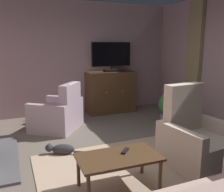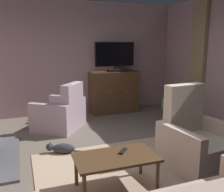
{
  "view_description": "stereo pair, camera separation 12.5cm",
  "coord_description": "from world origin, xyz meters",
  "px_view_note": "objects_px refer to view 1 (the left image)",
  "views": [
    {
      "loc": [
        -1.62,
        -3.25,
        1.75
      ],
      "look_at": [
        -0.2,
        0.18,
        0.97
      ],
      "focal_mm": 39.71,
      "sensor_mm": 36.0,
      "label": 1
    },
    {
      "loc": [
        -1.5,
        -3.3,
        1.75
      ],
      "look_at": [
        -0.2,
        0.18,
        0.97
      ],
      "focal_mm": 39.71,
      "sensor_mm": 36.0,
      "label": 2
    }
  ],
  "objects_px": {
    "tv_remote": "(125,151)",
    "armchair_beside_cabinet": "(196,141)",
    "tv_cabinet": "(111,93)",
    "coffee_table": "(119,160)",
    "armchair_facing_sofa": "(59,114)",
    "cat": "(61,149)",
    "television": "(111,56)",
    "potted_plant_leafy_by_curtain": "(169,108)"
  },
  "relations": [
    {
      "from": "tv_remote",
      "to": "armchair_facing_sofa",
      "type": "relative_size",
      "value": 0.14
    },
    {
      "from": "television",
      "to": "cat",
      "type": "height_order",
      "value": "television"
    },
    {
      "from": "tv_cabinet",
      "to": "cat",
      "type": "xyz_separation_m",
      "value": [
        -1.72,
        -2.11,
        -0.42
      ]
    },
    {
      "from": "tv_cabinet",
      "to": "potted_plant_leafy_by_curtain",
      "type": "xyz_separation_m",
      "value": [
        0.75,
        -1.54,
        -0.12
      ]
    },
    {
      "from": "armchair_beside_cabinet",
      "to": "potted_plant_leafy_by_curtain",
      "type": "relative_size",
      "value": 1.62
    },
    {
      "from": "cat",
      "to": "coffee_table",
      "type": "bearing_deg",
      "value": -70.22
    },
    {
      "from": "cat",
      "to": "tv_remote",
      "type": "bearing_deg",
      "value": -63.91
    },
    {
      "from": "coffee_table",
      "to": "armchair_beside_cabinet",
      "type": "height_order",
      "value": "armchair_beside_cabinet"
    },
    {
      "from": "tv_cabinet",
      "to": "television",
      "type": "height_order",
      "value": "television"
    },
    {
      "from": "tv_cabinet",
      "to": "tv_remote",
      "type": "bearing_deg",
      "value": -109.21
    },
    {
      "from": "television",
      "to": "tv_remote",
      "type": "xyz_separation_m",
      "value": [
        -1.15,
        -3.23,
        -1.01
      ]
    },
    {
      "from": "potted_plant_leafy_by_curtain",
      "to": "coffee_table",
      "type": "bearing_deg",
      "value": -137.9
    },
    {
      "from": "tv_cabinet",
      "to": "coffee_table",
      "type": "xyz_separation_m",
      "value": [
        -1.27,
        -3.37,
        -0.12
      ]
    },
    {
      "from": "television",
      "to": "coffee_table",
      "type": "xyz_separation_m",
      "value": [
        -1.27,
        -3.32,
        -1.07
      ]
    },
    {
      "from": "tv_cabinet",
      "to": "coffee_table",
      "type": "height_order",
      "value": "tv_cabinet"
    },
    {
      "from": "armchair_facing_sofa",
      "to": "cat",
      "type": "distance_m",
      "value": 1.29
    },
    {
      "from": "armchair_beside_cabinet",
      "to": "cat",
      "type": "bearing_deg",
      "value": 149.11
    },
    {
      "from": "coffee_table",
      "to": "television",
      "type": "bearing_deg",
      "value": 69.04
    },
    {
      "from": "tv_cabinet",
      "to": "cat",
      "type": "relative_size",
      "value": 1.96
    },
    {
      "from": "tv_remote",
      "to": "armchair_facing_sofa",
      "type": "height_order",
      "value": "armchair_facing_sofa"
    },
    {
      "from": "television",
      "to": "cat",
      "type": "distance_m",
      "value": 3.01
    },
    {
      "from": "tv_remote",
      "to": "potted_plant_leafy_by_curtain",
      "type": "height_order",
      "value": "potted_plant_leafy_by_curtain"
    },
    {
      "from": "tv_remote",
      "to": "cat",
      "type": "xyz_separation_m",
      "value": [
        -0.58,
        1.18,
        -0.36
      ]
    },
    {
      "from": "armchair_facing_sofa",
      "to": "armchair_beside_cabinet",
      "type": "height_order",
      "value": "armchair_beside_cabinet"
    },
    {
      "from": "potted_plant_leafy_by_curtain",
      "to": "armchair_beside_cabinet",
      "type": "bearing_deg",
      "value": -112.85
    },
    {
      "from": "cat",
      "to": "tv_cabinet",
      "type": "bearing_deg",
      "value": 50.73
    },
    {
      "from": "tv_remote",
      "to": "armchair_facing_sofa",
      "type": "distance_m",
      "value": 2.47
    },
    {
      "from": "coffee_table",
      "to": "cat",
      "type": "height_order",
      "value": "coffee_table"
    },
    {
      "from": "television",
      "to": "tv_remote",
      "type": "bearing_deg",
      "value": -109.5
    },
    {
      "from": "tv_cabinet",
      "to": "potted_plant_leafy_by_curtain",
      "type": "distance_m",
      "value": 1.72
    },
    {
      "from": "tv_remote",
      "to": "cat",
      "type": "height_order",
      "value": "tv_remote"
    },
    {
      "from": "tv_cabinet",
      "to": "tv_remote",
      "type": "height_order",
      "value": "tv_cabinet"
    },
    {
      "from": "tv_remote",
      "to": "armchair_beside_cabinet",
      "type": "relative_size",
      "value": 0.15
    },
    {
      "from": "tv_remote",
      "to": "armchair_beside_cabinet",
      "type": "height_order",
      "value": "armchair_beside_cabinet"
    },
    {
      "from": "tv_cabinet",
      "to": "potted_plant_leafy_by_curtain",
      "type": "height_order",
      "value": "tv_cabinet"
    },
    {
      "from": "tv_cabinet",
      "to": "armchair_facing_sofa",
      "type": "height_order",
      "value": "tv_cabinet"
    },
    {
      "from": "coffee_table",
      "to": "tv_remote",
      "type": "height_order",
      "value": "tv_remote"
    },
    {
      "from": "potted_plant_leafy_by_curtain",
      "to": "television",
      "type": "bearing_deg",
      "value": 116.65
    },
    {
      "from": "coffee_table",
      "to": "armchair_facing_sofa",
      "type": "relative_size",
      "value": 0.79
    },
    {
      "from": "potted_plant_leafy_by_curtain",
      "to": "tv_remote",
      "type": "bearing_deg",
      "value": -137.38
    },
    {
      "from": "television",
      "to": "armchair_beside_cabinet",
      "type": "height_order",
      "value": "television"
    },
    {
      "from": "tv_cabinet",
      "to": "television",
      "type": "xyz_separation_m",
      "value": [
        -0.0,
        -0.05,
        0.95
      ]
    }
  ]
}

